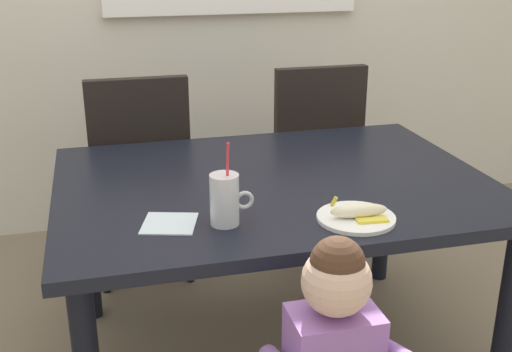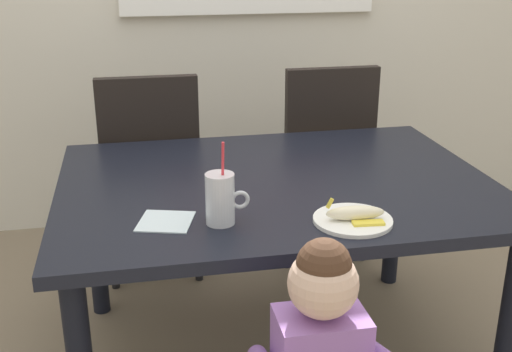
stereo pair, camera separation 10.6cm
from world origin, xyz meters
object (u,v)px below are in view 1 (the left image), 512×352
(dining_table, at_px, (274,202))
(paper_napkin, at_px, (169,223))
(snack_plate, at_px, (356,218))
(peeled_banana, at_px, (359,211))
(dining_chair_left, at_px, (140,167))
(toddler_standing, at_px, (333,352))
(dining_chair_right, at_px, (310,150))
(milk_cup, at_px, (225,202))

(dining_table, relative_size, paper_napkin, 9.71)
(snack_plate, height_order, peeled_banana, peeled_banana)
(dining_chair_left, bearing_deg, dining_table, 118.43)
(toddler_standing, bearing_deg, paper_napkin, 127.56)
(dining_chair_right, distance_m, peeled_banana, 1.21)
(dining_chair_right, distance_m, snack_plate, 1.20)
(dining_chair_left, height_order, peeled_banana, dining_chair_left)
(peeled_banana, bearing_deg, snack_plate, 114.76)
(snack_plate, bearing_deg, peeled_banana, -65.24)
(paper_napkin, bearing_deg, dining_chair_right, 52.90)
(dining_chair_left, xyz_separation_m, peeled_banana, (0.55, -1.13, 0.21))
(paper_napkin, bearing_deg, snack_plate, -11.18)
(milk_cup, height_order, peeled_banana, milk_cup)
(dining_chair_left, relative_size, peeled_banana, 5.53)
(dining_chair_right, relative_size, paper_napkin, 6.40)
(dining_chair_left, distance_m, snack_plate, 1.26)
(snack_plate, bearing_deg, dining_chair_left, 115.84)
(snack_plate, bearing_deg, paper_napkin, 168.82)
(dining_chair_right, height_order, toddler_standing, dining_chair_right)
(dining_chair_right, xyz_separation_m, milk_cup, (-0.64, -1.09, 0.24))
(dining_table, relative_size, snack_plate, 6.33)
(snack_plate, distance_m, paper_napkin, 0.54)
(peeled_banana, relative_size, paper_napkin, 1.16)
(dining_table, xyz_separation_m, paper_napkin, (-0.39, -0.27, 0.08))
(dining_chair_left, distance_m, dining_chair_right, 0.81)
(snack_plate, bearing_deg, milk_cup, 169.72)
(dining_chair_left, xyz_separation_m, toddler_standing, (0.35, -1.46, -0.02))
(dining_chair_left, xyz_separation_m, milk_cup, (0.17, -1.05, 0.24))
(toddler_standing, distance_m, snack_plate, 0.43)
(dining_table, relative_size, peeled_banana, 8.39)
(peeled_banana, bearing_deg, toddler_standing, -120.96)
(milk_cup, bearing_deg, dining_table, 52.91)
(dining_chair_right, distance_m, paper_napkin, 1.33)
(paper_napkin, bearing_deg, dining_chair_left, 90.66)
(milk_cup, height_order, snack_plate, milk_cup)
(dining_chair_left, distance_m, milk_cup, 1.09)
(milk_cup, distance_m, snack_plate, 0.39)
(peeled_banana, bearing_deg, dining_table, 110.52)
(toddler_standing, relative_size, paper_napkin, 5.59)
(milk_cup, distance_m, peeled_banana, 0.39)
(snack_plate, bearing_deg, dining_table, 110.40)
(dining_table, relative_size, dining_chair_right, 1.52)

